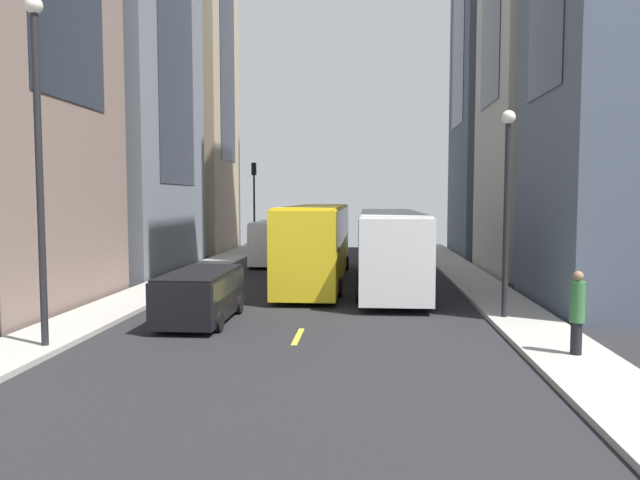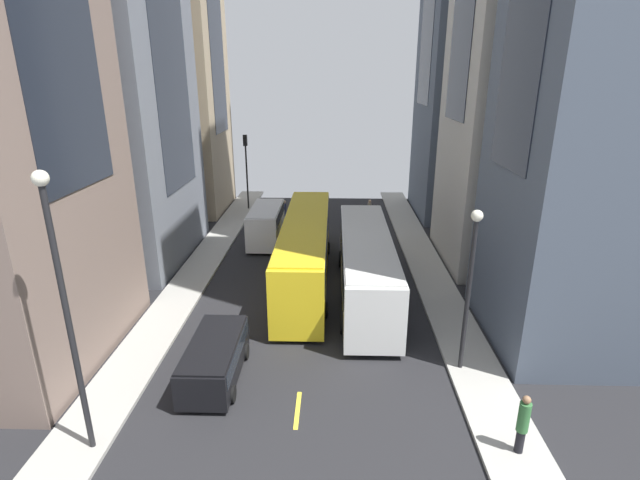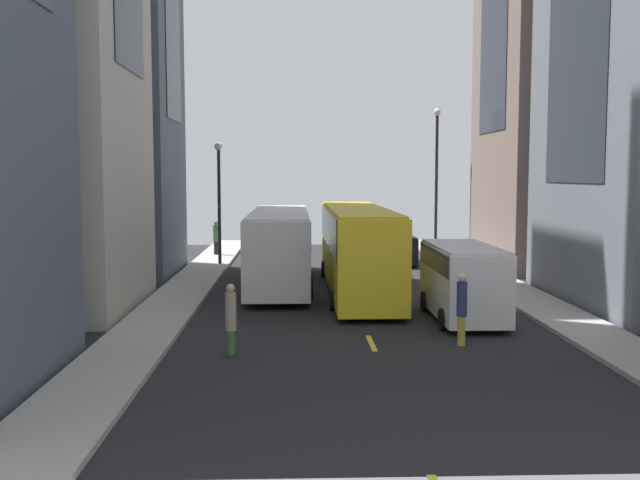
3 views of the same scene
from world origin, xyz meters
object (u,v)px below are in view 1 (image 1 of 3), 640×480
object	(u,v)px
streetcar_yellow	(318,236)
pedestrian_waiting_curb	(296,241)
car_black_0	(201,292)
traffic_light_near_corner	(254,190)
pedestrian_walking_far	(398,242)
pedestrian_crossing_mid	(577,310)
city_bus_white	(390,242)
delivery_van_white	(273,240)

from	to	relation	value
streetcar_yellow	pedestrian_waiting_curb	world-z (taller)	streetcar_yellow
car_black_0	traffic_light_near_corner	bearing A→B (deg)	-83.16
pedestrian_walking_far	pedestrian_crossing_mid	xyz separation A→B (m)	(-3.02, 24.20, 0.16)
city_bus_white	delivery_van_white	xyz separation A→B (m)	(6.46, -8.15, -0.50)
pedestrian_waiting_curb	delivery_van_white	bearing A→B (deg)	-137.54
streetcar_yellow	traffic_light_near_corner	distance (m)	16.15
pedestrian_waiting_curb	traffic_light_near_corner	bearing A→B (deg)	93.45
pedestrian_walking_far	pedestrian_crossing_mid	size ratio (longest dim) A/B	0.98
streetcar_yellow	car_black_0	bearing A→B (deg)	72.71
car_black_0	traffic_light_near_corner	xyz separation A→B (m)	(2.92, -24.38, 3.57)
pedestrian_waiting_curb	streetcar_yellow	bearing A→B (deg)	-111.46
pedestrian_waiting_curb	traffic_light_near_corner	size ratio (longest dim) A/B	0.34
pedestrian_walking_far	traffic_light_near_corner	distance (m)	11.54
city_bus_white	pedestrian_walking_far	xyz separation A→B (m)	(-1.08, -12.82, -0.93)
streetcar_yellow	pedestrian_crossing_mid	world-z (taller)	streetcar_yellow
pedestrian_walking_far	pedestrian_crossing_mid	bearing A→B (deg)	-146.74
car_black_0	pedestrian_walking_far	distance (m)	21.79
streetcar_yellow	city_bus_white	bearing A→B (deg)	150.90
delivery_van_white	pedestrian_walking_far	distance (m)	8.88
car_black_0	pedestrian_walking_far	world-z (taller)	pedestrian_walking_far
car_black_0	pedestrian_crossing_mid	xyz separation A→B (m)	(-10.41, 3.69, 0.28)
pedestrian_crossing_mid	delivery_van_white	bearing A→B (deg)	158.01
car_black_0	pedestrian_crossing_mid	distance (m)	11.04
city_bus_white	streetcar_yellow	bearing A→B (deg)	-29.10
city_bus_white	streetcar_yellow	distance (m)	3.82
car_black_0	pedestrian_waiting_curb	distance (m)	19.60
streetcar_yellow	pedestrian_waiting_curb	distance (m)	10.33
car_black_0	pedestrian_waiting_curb	xyz separation A→B (m)	(-0.75, -19.58, 0.21)
city_bus_white	pedestrian_waiting_curb	world-z (taller)	city_bus_white
delivery_van_white	traffic_light_near_corner	xyz separation A→B (m)	(2.76, -8.55, 3.02)
car_black_0	pedestrian_walking_far	xyz separation A→B (m)	(-7.38, -20.50, 0.12)
city_bus_white	pedestrian_walking_far	size ratio (longest dim) A/B	6.36
car_black_0	pedestrian_walking_far	bearing A→B (deg)	-109.80
pedestrian_walking_far	pedestrian_waiting_curb	size ratio (longest dim) A/B	0.94
city_bus_white	car_black_0	bearing A→B (deg)	50.64
delivery_van_white	pedestrian_crossing_mid	xyz separation A→B (m)	(-10.57, 19.52, -0.27)
streetcar_yellow	traffic_light_near_corner	bearing A→B (deg)	-68.34
delivery_van_white	car_black_0	world-z (taller)	delivery_van_white
streetcar_yellow	pedestrian_walking_far	size ratio (longest dim) A/B	7.09
city_bus_white	streetcar_yellow	world-z (taller)	streetcar_yellow
traffic_light_near_corner	streetcar_yellow	bearing A→B (deg)	111.66
delivery_van_white	streetcar_yellow	bearing A→B (deg)	116.46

